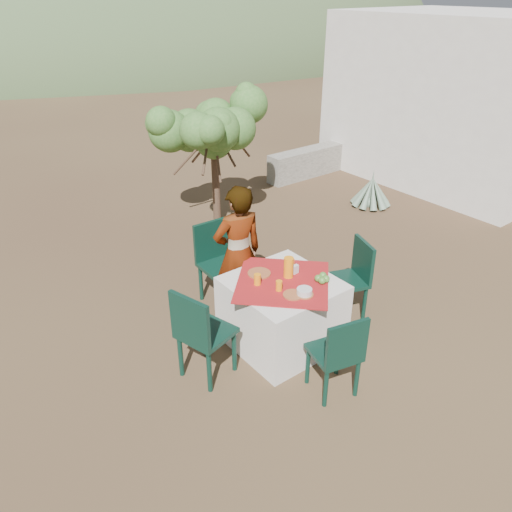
% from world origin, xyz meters
% --- Properties ---
extents(ground, '(160.00, 160.00, 0.00)m').
position_xyz_m(ground, '(0.00, 0.00, 0.00)').
color(ground, '#3E281C').
rests_on(ground, ground).
extents(table, '(1.30, 1.30, 0.76)m').
position_xyz_m(table, '(-0.64, -0.36, 0.38)').
color(table, silver).
rests_on(table, ground).
extents(chair_far, '(0.47, 0.47, 1.00)m').
position_xyz_m(chair_far, '(-0.71, 0.75, 0.55)').
color(chair_far, black).
rests_on(chair_far, ground).
extents(chair_near, '(0.50, 0.50, 0.90)m').
position_xyz_m(chair_near, '(-0.76, -1.29, 0.50)').
color(chair_near, black).
rests_on(chair_near, ground).
extents(chair_left, '(0.57, 0.57, 0.99)m').
position_xyz_m(chair_left, '(-1.62, -0.33, 0.55)').
color(chair_left, black).
rests_on(chair_left, ground).
extents(chair_right, '(0.55, 0.55, 0.93)m').
position_xyz_m(chair_right, '(0.33, -0.45, 0.52)').
color(chair_right, black).
rests_on(chair_right, ground).
extents(person, '(0.64, 0.47, 1.59)m').
position_xyz_m(person, '(-0.69, 0.34, 0.80)').
color(person, '#8C6651').
rests_on(person, ground).
extents(shrub_tree, '(1.59, 1.56, 1.87)m').
position_xyz_m(shrub_tree, '(0.50, 2.56, 1.48)').
color(shrub_tree, '#4A3725').
rests_on(shrub_tree, ground).
extents(agave, '(0.69, 0.70, 0.74)m').
position_xyz_m(agave, '(3.03, 1.58, 0.25)').
color(agave, slate).
rests_on(agave, ground).
extents(guesthouse, '(3.20, 4.20, 3.00)m').
position_xyz_m(guesthouse, '(5.60, 1.80, 1.50)').
color(guesthouse, silver).
rests_on(guesthouse, ground).
extents(stone_wall, '(2.60, 0.35, 0.55)m').
position_xyz_m(stone_wall, '(3.60, 3.40, 0.28)').
color(stone_wall, gray).
rests_on(stone_wall, ground).
extents(hill_near_right, '(48.00, 48.00, 20.00)m').
position_xyz_m(hill_near_right, '(12.00, 36.00, 0.00)').
color(hill_near_right, '#35502D').
rests_on(hill_near_right, ground).
extents(hill_far_right, '(36.00, 36.00, 14.00)m').
position_xyz_m(hill_far_right, '(28.00, 46.00, 0.00)').
color(hill_far_right, slate).
rests_on(hill_far_right, ground).
extents(plate_far, '(0.24, 0.24, 0.01)m').
position_xyz_m(plate_far, '(-0.75, -0.10, 0.77)').
color(plate_far, brown).
rests_on(plate_far, table).
extents(plate_near, '(0.20, 0.20, 0.01)m').
position_xyz_m(plate_near, '(-0.74, -0.63, 0.77)').
color(plate_near, brown).
rests_on(plate_near, table).
extents(glass_far, '(0.07, 0.07, 0.12)m').
position_xyz_m(glass_far, '(-0.89, -0.25, 0.82)').
color(glass_far, orange).
rests_on(glass_far, table).
extents(glass_near, '(0.07, 0.07, 0.11)m').
position_xyz_m(glass_near, '(-0.79, -0.47, 0.81)').
color(glass_near, orange).
rests_on(glass_near, table).
extents(juice_pitcher, '(0.10, 0.10, 0.22)m').
position_xyz_m(juice_pitcher, '(-0.54, -0.33, 0.87)').
color(juice_pitcher, orange).
rests_on(juice_pitcher, table).
extents(bowl_plate, '(0.18, 0.18, 0.01)m').
position_xyz_m(bowl_plate, '(-0.64, -0.69, 0.77)').
color(bowl_plate, brown).
rests_on(bowl_plate, table).
extents(white_bowl, '(0.15, 0.15, 0.06)m').
position_xyz_m(white_bowl, '(-0.64, -0.69, 0.80)').
color(white_bowl, silver).
rests_on(white_bowl, bowl_plate).
extents(jar_left, '(0.06, 0.06, 0.09)m').
position_xyz_m(jar_left, '(-0.38, -0.21, 0.81)').
color(jar_left, orange).
rests_on(jar_left, table).
extents(jar_right, '(0.06, 0.06, 0.09)m').
position_xyz_m(jar_right, '(-0.39, -0.13, 0.81)').
color(jar_right, orange).
rests_on(jar_right, table).
extents(napkin_holder, '(0.08, 0.05, 0.09)m').
position_xyz_m(napkin_holder, '(-0.44, -0.32, 0.81)').
color(napkin_holder, silver).
rests_on(napkin_holder, table).
extents(fruit_cluster, '(0.15, 0.14, 0.08)m').
position_xyz_m(fruit_cluster, '(-0.33, -0.61, 0.80)').
color(fruit_cluster, '#4A7F2E').
rests_on(fruit_cluster, table).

